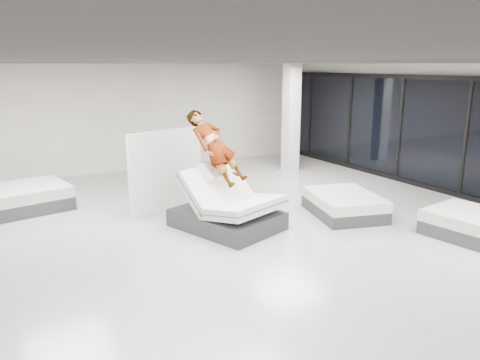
{
  "coord_description": "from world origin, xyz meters",
  "views": [
    {
      "loc": [
        -4.23,
        -6.96,
        3.18
      ],
      "look_at": [
        0.09,
        0.69,
        1.0
      ],
      "focal_mm": 35.0,
      "sensor_mm": 36.0,
      "label": 1
    }
  ],
  "objects_px": {
    "person": "(215,163)",
    "column": "(291,119)",
    "divider_panel": "(167,171)",
    "flat_bed_left_far": "(20,199)",
    "flat_bed_right_near": "(479,226)",
    "remote": "(236,174)",
    "hero_bed": "(228,209)",
    "flat_bed_right_far": "(344,204)"
  },
  "relations": [
    {
      "from": "person",
      "to": "column",
      "type": "relative_size",
      "value": 0.54
    },
    {
      "from": "person",
      "to": "column",
      "type": "xyz_separation_m",
      "value": [
        4.2,
        3.33,
        0.32
      ]
    },
    {
      "from": "divider_panel",
      "to": "flat_bed_left_far",
      "type": "xyz_separation_m",
      "value": [
        -2.9,
        1.57,
        -0.63
      ]
    },
    {
      "from": "divider_panel",
      "to": "flat_bed_right_near",
      "type": "relative_size",
      "value": 1.04
    },
    {
      "from": "person",
      "to": "divider_panel",
      "type": "bearing_deg",
      "value": 90.89
    },
    {
      "from": "person",
      "to": "remote",
      "type": "distance_m",
      "value": 0.46
    },
    {
      "from": "hero_bed",
      "to": "divider_panel",
      "type": "xyz_separation_m",
      "value": [
        -0.61,
        1.73,
        0.52
      ]
    },
    {
      "from": "divider_panel",
      "to": "remote",
      "type": "bearing_deg",
      "value": -82.78
    },
    {
      "from": "remote",
      "to": "flat_bed_left_far",
      "type": "height_order",
      "value": "remote"
    },
    {
      "from": "person",
      "to": "divider_panel",
      "type": "xyz_separation_m",
      "value": [
        -0.5,
        1.41,
        -0.38
      ]
    },
    {
      "from": "flat_bed_left_far",
      "to": "column",
      "type": "bearing_deg",
      "value": 2.63
    },
    {
      "from": "hero_bed",
      "to": "flat_bed_right_near",
      "type": "height_order",
      "value": "hero_bed"
    },
    {
      "from": "hero_bed",
      "to": "column",
      "type": "bearing_deg",
      "value": 41.71
    },
    {
      "from": "divider_panel",
      "to": "flat_bed_right_near",
      "type": "height_order",
      "value": "divider_panel"
    },
    {
      "from": "person",
      "to": "remote",
      "type": "relative_size",
      "value": 12.28
    },
    {
      "from": "hero_bed",
      "to": "divider_panel",
      "type": "height_order",
      "value": "divider_panel"
    },
    {
      "from": "person",
      "to": "flat_bed_left_far",
      "type": "xyz_separation_m",
      "value": [
        -3.4,
        2.98,
        -1.01
      ]
    },
    {
      "from": "flat_bed_right_far",
      "to": "flat_bed_right_near",
      "type": "relative_size",
      "value": 1.05
    },
    {
      "from": "flat_bed_left_far",
      "to": "flat_bed_right_near",
      "type": "bearing_deg",
      "value": -39.96
    },
    {
      "from": "flat_bed_right_near",
      "to": "remote",
      "type": "bearing_deg",
      "value": 141.24
    },
    {
      "from": "remote",
      "to": "flat_bed_right_near",
      "type": "bearing_deg",
      "value": -57.45
    },
    {
      "from": "person",
      "to": "flat_bed_right_near",
      "type": "height_order",
      "value": "person"
    },
    {
      "from": "flat_bed_left_far",
      "to": "flat_bed_right_far",
      "type": "bearing_deg",
      "value": -32.02
    },
    {
      "from": "flat_bed_left_far",
      "to": "column",
      "type": "xyz_separation_m",
      "value": [
        7.6,
        0.35,
        1.33
      ]
    },
    {
      "from": "divider_panel",
      "to": "hero_bed",
      "type": "bearing_deg",
      "value": -89.57
    },
    {
      "from": "person",
      "to": "divider_panel",
      "type": "distance_m",
      "value": 1.54
    },
    {
      "from": "flat_bed_right_far",
      "to": "flat_bed_right_near",
      "type": "height_order",
      "value": "flat_bed_right_near"
    },
    {
      "from": "person",
      "to": "divider_panel",
      "type": "relative_size",
      "value": 0.87
    },
    {
      "from": "person",
      "to": "flat_bed_right_near",
      "type": "distance_m",
      "value": 5.13
    },
    {
      "from": "flat_bed_right_far",
      "to": "column",
      "type": "bearing_deg",
      "value": 69.92
    },
    {
      "from": "flat_bed_left_far",
      "to": "divider_panel",
      "type": "bearing_deg",
      "value": -28.48
    },
    {
      "from": "divider_panel",
      "to": "flat_bed_left_far",
      "type": "bearing_deg",
      "value": 132.53
    },
    {
      "from": "divider_panel",
      "to": "flat_bed_left_far",
      "type": "height_order",
      "value": "divider_panel"
    },
    {
      "from": "remote",
      "to": "hero_bed",
      "type": "bearing_deg",
      "value": 176.24
    },
    {
      "from": "flat_bed_right_near",
      "to": "column",
      "type": "relative_size",
      "value": 0.6
    },
    {
      "from": "remote",
      "to": "divider_panel",
      "type": "xyz_separation_m",
      "value": [
        -0.82,
        1.67,
        -0.17
      ]
    },
    {
      "from": "flat_bed_right_near",
      "to": "flat_bed_left_far",
      "type": "height_order",
      "value": "flat_bed_left_far"
    },
    {
      "from": "person",
      "to": "flat_bed_right_far",
      "type": "relative_size",
      "value": 0.86
    },
    {
      "from": "hero_bed",
      "to": "divider_panel",
      "type": "relative_size",
      "value": 1.18
    },
    {
      "from": "remote",
      "to": "flat_bed_left_far",
      "type": "bearing_deg",
      "value": 120.23
    },
    {
      "from": "person",
      "to": "flat_bed_right_far",
      "type": "distance_m",
      "value": 2.99
    },
    {
      "from": "divider_panel",
      "to": "column",
      "type": "bearing_deg",
      "value": 3.24
    }
  ]
}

